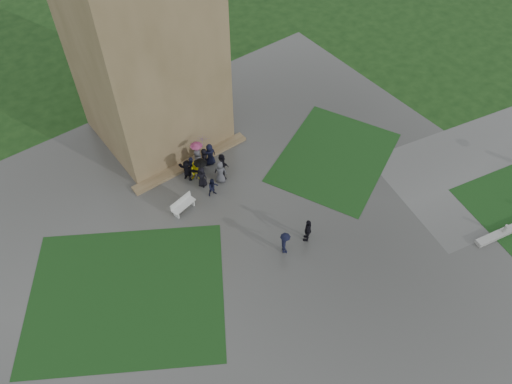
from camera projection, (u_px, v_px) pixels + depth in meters
ground at (286, 266)px, 29.68m from camera, size 120.00×120.00×0.00m
plaza at (266, 244)px, 30.71m from camera, size 34.00×34.00×0.02m
lawn_inset_left at (127, 295)px, 28.41m from camera, size 14.10×13.46×0.01m
lawn_inset_right at (334, 157)px, 35.60m from camera, size 11.12×10.15×0.01m
tower at (139, 21)px, 30.66m from camera, size 8.00×8.00×18.00m
tower_plinth at (191, 162)px, 35.10m from camera, size 9.00×0.80×0.22m
bench at (183, 205)px, 32.07m from camera, size 1.80×0.89×1.00m
visitor_cluster at (206, 164)px, 33.67m from camera, size 3.56×3.44×2.55m
pedestrian_mid at (285, 243)px, 29.73m from camera, size 1.04×1.21×1.66m
pedestrian_near at (308, 230)px, 30.27m from camera, size 1.20×1.14×1.81m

